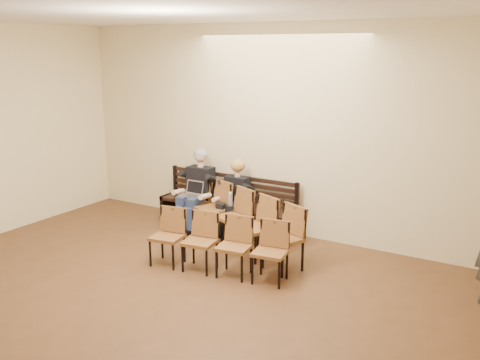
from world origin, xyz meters
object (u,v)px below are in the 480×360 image
at_px(chair_row_front, 234,218).
at_px(bag, 256,225).
at_px(seated_man, 198,188).
at_px(chair_row_back, 216,245).
at_px(seated_woman, 234,200).
at_px(laptop, 190,197).
at_px(water_bottle, 230,206).
at_px(bench, 226,216).

bearing_deg(chair_row_front, bag, 113.14).
bearing_deg(seated_man, chair_row_back, -47.45).
height_order(seated_woman, laptop, seated_woman).
distance_m(seated_woman, chair_row_back, 1.70).
height_order(seated_woman, bag, seated_woman).
distance_m(seated_man, bag, 1.22).
relative_size(seated_man, bag, 3.94).
bearing_deg(chair_row_back, water_bottle, 105.44).
bearing_deg(bag, laptop, -158.28).
bearing_deg(seated_man, seated_woman, 0.00).
height_order(bag, chair_row_front, chair_row_front).
relative_size(seated_man, chair_row_back, 0.68).
bearing_deg(seated_woman, bag, 36.28).
relative_size(seated_man, laptop, 3.97).
bearing_deg(chair_row_back, bench, 110.19).
relative_size(water_bottle, chair_row_front, 0.08).
height_order(seated_woman, chair_row_front, seated_woman).
relative_size(bench, chair_row_front, 0.91).
bearing_deg(chair_row_back, laptop, 128.38).
bearing_deg(water_bottle, bench, 130.95).
relative_size(water_bottle, bag, 0.68).
xyz_separation_m(seated_man, seated_woman, (0.76, 0.00, -0.11)).
height_order(bench, chair_row_back, chair_row_back).
bearing_deg(laptop, chair_row_back, -51.59).
bearing_deg(chair_row_front, bench, 153.12).
height_order(seated_man, bag, seated_man).
distance_m(bag, chair_row_front, 0.82).
distance_m(laptop, chair_row_front, 1.14).
relative_size(bench, chair_row_back, 1.29).
bearing_deg(laptop, chair_row_front, -25.05).
xyz_separation_m(water_bottle, chair_row_front, (0.21, -0.24, -0.10)).
relative_size(bag, chair_row_back, 0.17).
distance_m(seated_man, laptop, 0.24).
distance_m(laptop, water_bottle, 0.88).
height_order(bag, chair_row_back, chair_row_back).
distance_m(bench, seated_woman, 0.45).
bearing_deg(water_bottle, laptop, 174.71).
height_order(bench, bag, bench).
bearing_deg(seated_woman, chair_row_front, -59.47).
bearing_deg(bag, chair_row_back, -78.35).
bearing_deg(seated_woman, chair_row_back, -66.81).
relative_size(seated_woman, chair_row_back, 0.57).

